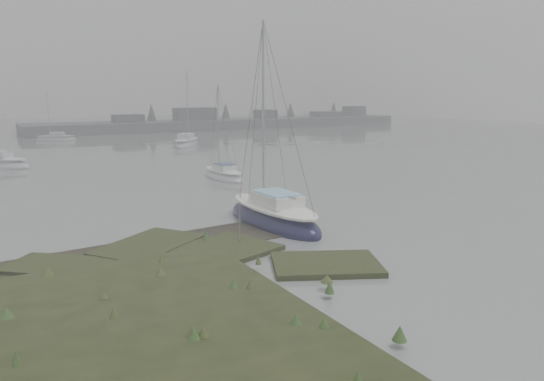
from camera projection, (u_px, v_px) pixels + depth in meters
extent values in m
plane|color=slate|center=(105.00, 162.00, 43.43)|extent=(160.00, 160.00, 0.00)
cube|color=#4C4F51|center=(229.00, 124.00, 83.28)|extent=(60.00, 8.00, 1.60)
cube|color=#424247|center=(128.00, 122.00, 74.52)|extent=(4.00, 3.00, 2.20)
cube|color=#424247|center=(195.00, 118.00, 79.29)|extent=(6.00, 3.00, 3.00)
cube|color=#424247|center=(265.00, 117.00, 85.16)|extent=(3.00, 3.00, 2.50)
cube|color=#424247|center=(326.00, 117.00, 91.02)|extent=(5.00, 3.00, 2.00)
cube|color=#424247|center=(354.00, 114.00, 93.85)|extent=(3.00, 3.00, 2.80)
cone|color=#384238|center=(152.00, 115.00, 78.02)|extent=(2.00, 2.00, 3.50)
cone|color=#384238|center=(226.00, 114.00, 83.84)|extent=(2.00, 2.00, 3.50)
cone|color=#384238|center=(290.00, 112.00, 89.65)|extent=(2.00, 2.00, 3.50)
cone|color=#384238|center=(334.00, 111.00, 94.01)|extent=(2.00, 2.00, 3.50)
ellipsoid|color=black|center=(273.00, 221.00, 23.35)|extent=(2.33, 6.72, 1.62)
ellipsoid|color=white|center=(273.00, 207.00, 23.23)|extent=(1.87, 5.85, 0.46)
cube|color=white|center=(277.00, 199.00, 22.91)|extent=(1.48, 2.32, 0.48)
cube|color=#80BBD8|center=(277.00, 193.00, 22.86)|extent=(1.38, 2.13, 0.08)
cylinder|color=#939399|center=(263.00, 111.00, 23.18)|extent=(0.10, 0.10, 7.63)
cylinder|color=#939399|center=(279.00, 193.00, 22.70)|extent=(0.14, 2.67, 0.09)
ellipsoid|color=silver|center=(223.00, 177.00, 35.28)|extent=(1.67, 4.76, 1.15)
ellipsoid|color=silver|center=(223.00, 171.00, 35.20)|extent=(1.34, 4.15, 0.32)
cube|color=silver|center=(224.00, 167.00, 34.98)|extent=(1.05, 1.64, 0.34)
cube|color=navy|center=(224.00, 164.00, 34.94)|extent=(0.98, 1.51, 0.05)
cylinder|color=#939399|center=(218.00, 126.00, 35.17)|extent=(0.07, 0.07, 5.40)
cylinder|color=#939399|center=(225.00, 164.00, 34.83)|extent=(0.11, 1.89, 0.06)
ellipsoid|color=#B5BBBF|center=(187.00, 145.00, 56.28)|extent=(5.21, 6.06, 1.47)
ellipsoid|color=white|center=(187.00, 139.00, 56.17)|extent=(4.42, 5.20, 0.42)
cube|color=white|center=(186.00, 136.00, 55.85)|extent=(2.28, 2.44, 0.43)
cube|color=#B3B9C0|center=(186.00, 134.00, 55.80)|extent=(2.11, 2.25, 0.07)
cylinder|color=#939399|center=(188.00, 103.00, 56.23)|extent=(0.10, 0.10, 6.93)
cylinder|color=#939399|center=(185.00, 134.00, 55.63)|extent=(1.51, 2.00, 0.08)
ellipsoid|color=#B0B7BA|center=(56.00, 140.00, 62.22)|extent=(4.78, 2.90, 1.10)
ellipsoid|color=silver|center=(55.00, 136.00, 62.13)|extent=(4.13, 2.43, 0.31)
cube|color=silver|center=(57.00, 134.00, 62.12)|extent=(1.79, 1.43, 0.32)
cube|color=silver|center=(57.00, 132.00, 62.08)|extent=(1.65, 1.33, 0.05)
cylinder|color=#939399|center=(48.00, 112.00, 61.51)|extent=(0.07, 0.07, 5.19)
cylinder|color=#939399|center=(58.00, 132.00, 62.11)|extent=(1.73, 0.65, 0.06)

